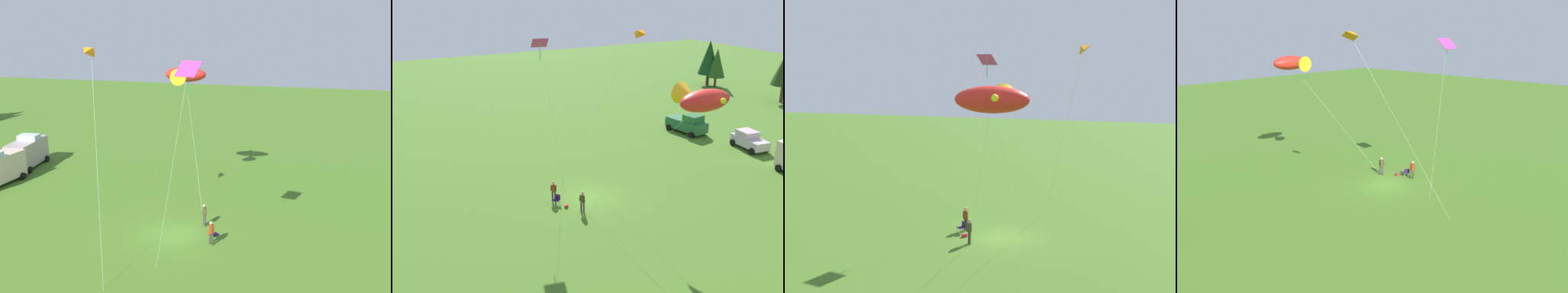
# 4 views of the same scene
# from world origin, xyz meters

# --- Properties ---
(ground_plane) EXTENTS (160.00, 160.00, 0.00)m
(ground_plane) POSITION_xyz_m (0.00, 0.00, 0.00)
(ground_plane) COLOR #426D21
(person_kite_flyer) EXTENTS (0.51, 0.48, 1.74)m
(person_kite_flyer) POSITION_xyz_m (2.00, -1.76, 1.02)
(person_kite_flyer) COLOR #423538
(person_kite_flyer) RESTS_ON ground
(folding_chair) EXTENTS (0.68, 0.68, 0.82)m
(folding_chair) POSITION_xyz_m (-0.11, -2.98, 0.49)
(folding_chair) COLOR #32115F
(folding_chair) RESTS_ON ground
(person_spectator) EXTENTS (0.47, 0.52, 1.74)m
(person_spectator) POSITION_xyz_m (-0.80, -2.93, 1.02)
(person_spectator) COLOR #393D29
(person_spectator) RESTS_ON ground
(backpack_on_grass) EXTENTS (0.39, 0.38, 0.22)m
(backpack_on_grass) POSITION_xyz_m (0.71, -2.53, 0.11)
(backpack_on_grass) COLOR red
(backpack_on_grass) RESTS_ON ground
(van_motorhome_grey) EXTENTS (5.63, 3.15, 3.34)m
(van_motorhome_grey) POSITION_xyz_m (11.30, 19.71, 1.64)
(van_motorhome_grey) COLOR #A59497
(van_motorhome_grey) RESTS_ON ground
(kite_large_fish) EXTENTS (9.43, 5.67, 11.04)m
(kite_large_fish) POSITION_xyz_m (9.94, 2.08, 10.34)
(kite_large_fish) COLOR red
(kite_large_fish) RESTS_ON ground
(kite_delta_orange) EXTENTS (7.26, 3.66, 13.40)m
(kite_delta_orange) POSITION_xyz_m (-1.20, 4.96, 12.98)
(kite_delta_orange) COLOR orange
(kite_delta_orange) RESTS_ON ground
(kite_diamond_rainbow) EXTENTS (1.28, 2.78, 12.73)m
(kite_diamond_rainbow) POSITION_xyz_m (-4.18, -2.27, 12.09)
(kite_diamond_rainbow) COLOR #D5349A
(kite_diamond_rainbow) RESTS_ON ground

